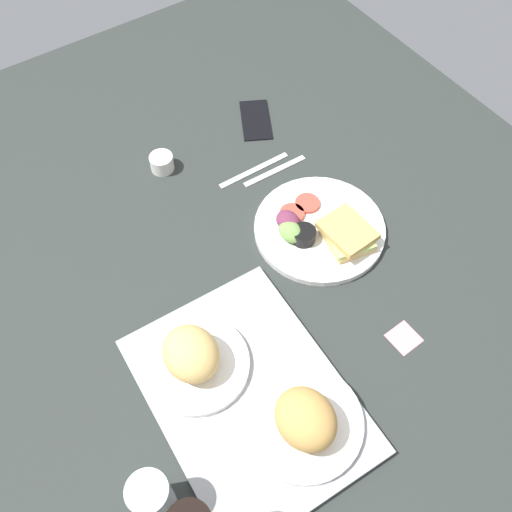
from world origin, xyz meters
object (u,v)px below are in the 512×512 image
at_px(serving_tray, 248,395).
at_px(knife, 254,170).
at_px(cell_phone, 256,119).
at_px(plate_with_salad, 320,229).
at_px(bread_plate_far, 193,358).
at_px(drinking_glass, 153,499).
at_px(espresso_cup, 162,163).
at_px(bread_plate_near, 304,420).
at_px(sticky_note, 404,338).
at_px(fork, 275,171).

xyz_separation_m(serving_tray, knife, (0.46, -0.32, -0.01)).
bearing_deg(cell_phone, plate_with_salad, -164.37).
height_order(serving_tray, bread_plate_far, bread_plate_far).
relative_size(serving_tray, drinking_glass, 3.46).
xyz_separation_m(espresso_cup, cell_phone, (0.01, -0.28, -0.02)).
xyz_separation_m(serving_tray, bread_plate_near, (-0.11, -0.05, 0.04)).
xyz_separation_m(bread_plate_near, sticky_note, (0.03, -0.27, -0.05)).
xyz_separation_m(bread_plate_far, espresso_cup, (0.49, -0.20, -0.03)).
xyz_separation_m(drinking_glass, knife, (0.53, -0.55, -0.06)).
height_order(serving_tray, fork, serving_tray).
height_order(bread_plate_near, bread_plate_far, same).
xyz_separation_m(drinking_glass, sticky_note, (0.00, -0.55, -0.06)).
relative_size(bread_plate_far, cell_phone, 1.40).
height_order(fork, cell_phone, cell_phone).
relative_size(serving_tray, espresso_cup, 8.04).
bearing_deg(cell_phone, fork, -171.13).
bearing_deg(drinking_glass, cell_phone, -44.09).
bearing_deg(drinking_glass, plate_with_salad, -62.39).
relative_size(plate_with_salad, sticky_note, 5.18).
distance_m(bread_plate_far, knife, 0.52).
xyz_separation_m(fork, cell_phone, (0.17, -0.06, 0.00)).
relative_size(drinking_glass, knife, 0.69).
relative_size(cell_phone, sticky_note, 2.57).
distance_m(espresso_cup, sticky_note, 0.68).
height_order(drinking_glass, espresso_cup, drinking_glass).
distance_m(bread_plate_far, drinking_glass, 0.25).
xyz_separation_m(drinking_glass, fork, (0.50, -0.59, -0.06)).
bearing_deg(drinking_glass, bread_plate_far, -45.02).
bearing_deg(knife, sticky_note, 90.61).
bearing_deg(fork, knife, -34.97).
xyz_separation_m(serving_tray, sticky_note, (-0.07, -0.32, -0.01)).
distance_m(plate_with_salad, fork, 0.21).
bearing_deg(plate_with_salad, knife, 3.84).
relative_size(serving_tray, sticky_note, 8.04).
relative_size(fork, sticky_note, 3.04).
xyz_separation_m(bread_plate_far, fork, (0.33, -0.42, -0.05)).
height_order(espresso_cup, sticky_note, espresso_cup).
height_order(bread_plate_near, fork, bread_plate_near).
distance_m(espresso_cup, cell_phone, 0.28).
relative_size(bread_plate_far, knife, 1.06).
xyz_separation_m(plate_with_salad, knife, (0.24, 0.02, -0.01)).
distance_m(bread_plate_near, drinking_glass, 0.28).
bearing_deg(espresso_cup, sticky_note, -165.08).
relative_size(bread_plate_far, fork, 1.19).
distance_m(bread_plate_near, knife, 0.63).
bearing_deg(serving_tray, knife, -35.16).
bearing_deg(fork, serving_tray, 51.65).
bearing_deg(knife, bread_plate_near, 64.77).
bearing_deg(bread_plate_near, serving_tray, 24.35).
relative_size(fork, knife, 0.89).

